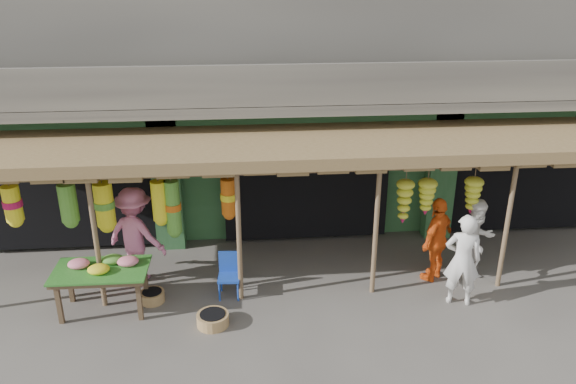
{
  "coord_description": "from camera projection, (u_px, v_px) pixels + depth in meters",
  "views": [
    {
      "loc": [
        -1.45,
        -9.26,
        5.82
      ],
      "look_at": [
        -0.51,
        1.0,
        1.63
      ],
      "focal_mm": 35.0,
      "sensor_mm": 36.0,
      "label": 1
    }
  ],
  "objects": [
    {
      "name": "building",
      "position": [
        294.0,
        70.0,
        14.08
      ],
      "size": [
        16.4,
        6.8,
        7.0
      ],
      "color": "gray",
      "rests_on": "ground"
    },
    {
      "name": "basket_right",
      "position": [
        153.0,
        297.0,
        10.4
      ],
      "size": [
        0.49,
        0.49,
        0.2
      ],
      "primitive_type": "cylinder",
      "rotation": [
        0.0,
        0.0,
        -0.08
      ],
      "color": "#A2854C",
      "rests_on": "ground"
    },
    {
      "name": "person_front",
      "position": [
        462.0,
        260.0,
        10.08
      ],
      "size": [
        0.74,
        0.58,
        1.78
      ],
      "primitive_type": "imported",
      "rotation": [
        0.0,
        0.0,
        2.87
      ],
      "color": "silver",
      "rests_on": "ground"
    },
    {
      "name": "person_shopper",
      "position": [
        136.0,
        235.0,
        10.87
      ],
      "size": [
        1.43,
        1.19,
        1.92
      ],
      "primitive_type": "imported",
      "rotation": [
        0.0,
        0.0,
        2.69
      ],
      "color": "pink",
      "rests_on": "ground"
    },
    {
      "name": "basket_mid",
      "position": [
        213.0,
        319.0,
        9.72
      ],
      "size": [
        0.64,
        0.64,
        0.22
      ],
      "primitive_type": "cylinder",
      "rotation": [
        0.0,
        0.0,
        0.15
      ],
      "color": "#8B613E",
      "rests_on": "ground"
    },
    {
      "name": "person_vendor",
      "position": [
        437.0,
        239.0,
        10.9
      ],
      "size": [
        1.03,
        1.0,
        1.73
      ],
      "primitive_type": "imported",
      "rotation": [
        0.0,
        0.0,
        3.89
      ],
      "color": "#EA5916",
      "rests_on": "ground"
    },
    {
      "name": "ground",
      "position": [
        319.0,
        288.0,
        10.85
      ],
      "size": [
        80.0,
        80.0,
        0.0
      ],
      "primitive_type": "plane",
      "color": "#514C47",
      "rests_on": "ground"
    },
    {
      "name": "blue_chair",
      "position": [
        229.0,
        272.0,
        10.51
      ],
      "size": [
        0.43,
        0.44,
        0.84
      ],
      "rotation": [
        0.0,
        0.0,
        -0.08
      ],
      "color": "#1B43B4",
      "rests_on": "ground"
    },
    {
      "name": "flower_table",
      "position": [
        102.0,
        271.0,
        9.91
      ],
      "size": [
        1.66,
        0.99,
        0.99
      ],
      "rotation": [
        0.0,
        0.0,
        -0.01
      ],
      "color": "brown",
      "rests_on": "ground"
    },
    {
      "name": "awning",
      "position": [
        308.0,
        149.0,
        10.61
      ],
      "size": [
        14.0,
        2.7,
        2.79
      ],
      "color": "brown",
      "rests_on": "ground"
    },
    {
      "name": "person_right",
      "position": [
        476.0,
        241.0,
        10.86
      ],
      "size": [
        0.99,
        0.87,
        1.71
      ],
      "primitive_type": "imported",
      "rotation": [
        0.0,
        0.0,
        0.32
      ],
      "color": "silver",
      "rests_on": "ground"
    }
  ]
}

